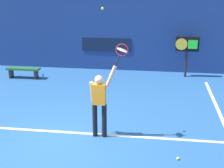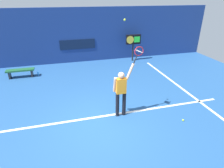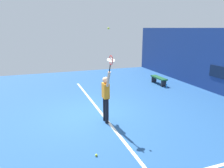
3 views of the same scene
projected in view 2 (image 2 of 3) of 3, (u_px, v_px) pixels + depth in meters
ground_plane at (100, 124)px, 6.46m from camera, size 18.00×18.00×0.00m
back_wall at (77, 36)px, 11.84m from camera, size 18.00×0.20×3.35m
sponsor_banner_center at (78, 44)px, 11.96m from camera, size 2.20×0.03×0.60m
court_baseline at (98, 117)px, 6.84m from camera, size 10.00×0.10×0.01m
court_sideline at (178, 86)px, 9.21m from camera, size 0.10×7.00×0.01m
tennis_player at (121, 90)px, 6.55m from camera, size 0.70×0.31×1.97m
tennis_racket at (139, 52)px, 6.11m from camera, size 0.41×0.27×0.62m
tennis_ball at (125, 20)px, 5.65m from camera, size 0.07×0.07×0.07m
scoreboard_clock at (133, 41)px, 12.14m from camera, size 0.96×0.20×1.72m
court_bench at (20, 71)px, 10.00m from camera, size 1.40×0.36×0.45m
water_bottle at (38, 74)px, 10.29m from camera, size 0.07×0.07×0.24m
spare_ball at (183, 120)px, 6.63m from camera, size 0.07×0.07×0.07m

